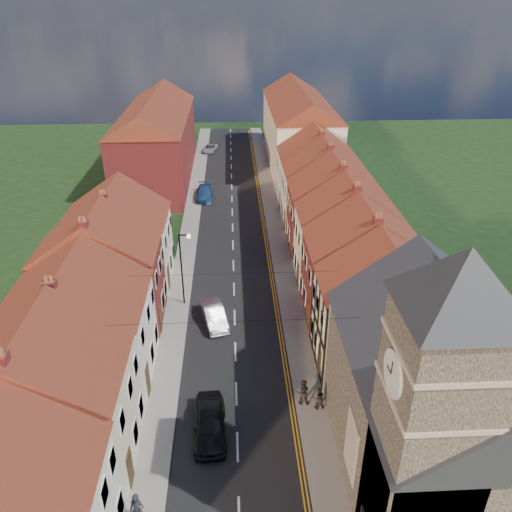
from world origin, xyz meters
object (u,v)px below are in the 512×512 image
Objects in this scene: pedestrian_right_b at (303,392)px; car_near at (210,423)px; church at (446,395)px; car_distant at (210,148)px; lamppost at (182,265)px; car_mid at (214,315)px; car_far at (205,193)px; pedestrian_right at (318,398)px; pedestrian_left at (137,510)px.

car_near is at bearing 26.14° from pedestrian_right_b.
church is 59.50m from car_distant.
lamppost is 1.55× the size of car_distant.
car_far is (-1.70, 24.84, 0.01)m from car_mid.
car_near is at bearing -103.46° from car_mid.
car_near is 6.44m from pedestrian_right.
car_mid is 15.95m from pedestrian_left.
church reaches higher than car_near.
car_distant is at bearing 78.76° from car_mid.
car_near is at bearing -79.89° from lamppost.
car_near is (2.31, -12.97, -2.78)m from lamppost.
pedestrian_right reaches higher than car_mid.
church is 3.78× the size of car_mid.
church is 12.57m from car_near.
pedestrian_right_b is (8.48, 7.14, -0.08)m from pedestrian_left.
lamppost is 4.49m from car_mid.
pedestrian_right_b is (-0.87, 0.43, 0.09)m from pedestrian_right.
car_far is at bearing 88.43° from lamppost.
car_near is 2.41× the size of pedestrian_left.
car_mid is 10.91m from pedestrian_right.
car_mid is (0.00, 10.41, -0.10)m from car_near.
pedestrian_right_b is (-5.46, 5.62, -4.91)m from church.
car_near is 2.63× the size of pedestrian_right_b.
lamppost is at bearing -91.51° from car_far.
car_near reaches higher than car_distant.
car_near reaches higher than car_mid.
pedestrian_right is (6.26, -8.93, 0.21)m from car_mid.
church reaches higher than car_distant.
pedestrian_left reaches higher than car_far.
church reaches higher than pedestrian_right_b.
church reaches higher than pedestrian_left.
lamppost is 3.98× the size of pedestrian_right.
church reaches higher than lamppost.
church is at bearing -65.91° from car_mid.
pedestrian_right_b reaches higher than car_far.
church is 3.26× the size of car_far.
church is 14.84m from pedestrian_left.
car_mid is 0.86× the size of car_far.
car_distant is 2.29× the size of pedestrian_right_b.
car_distant is at bearing 90.06° from car_far.
car_far is at bearing 95.94° from pedestrian_left.
pedestrian_left is at bearing 46.74° from pedestrian_right_b.
pedestrian_right_b is at bearing -71.06° from car_mid.
church is at bearing 131.31° from pedestrian_right.
pedestrian_right is (8.58, -11.48, -2.67)m from lamppost.
car_distant is at bearing -81.58° from pedestrian_right.
lamppost is 1.29× the size of car_far.
car_distant is at bearing 89.38° from car_near.
car_mid is at bearing 127.56° from church.
car_distant is at bearing 102.24° from church.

